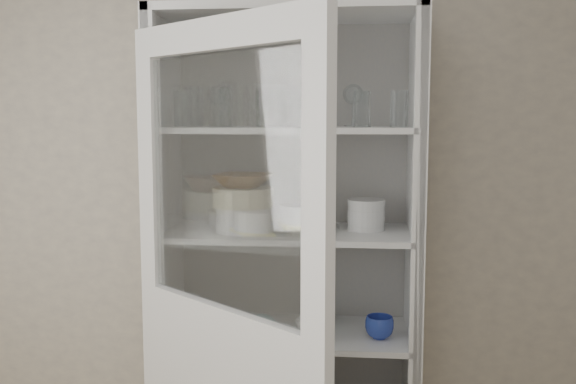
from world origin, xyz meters
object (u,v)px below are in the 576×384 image
Objects in this scene: goblet_2 at (315,107)px; mug_teal at (318,314)px; pantry_cabinet at (289,305)px; mug_blue at (379,327)px; goblet_1 at (281,103)px; mug_white at (308,330)px; glass_platter at (301,228)px; plate_stack_back at (236,217)px; cream_bowl at (243,197)px; white_ramekin at (301,214)px; white_canister at (188,311)px; plate_stack_front at (243,219)px; goblet_3 at (353,103)px; goblet_0 at (218,104)px; grey_bowl_stack at (366,215)px; yellow_trivet at (301,224)px; measuring_cups at (207,329)px; teal_jar at (318,315)px; terracotta_bowl at (243,180)px; cupboard_door at (224,376)px.

mug_teal is (0.02, -0.07, -0.83)m from goblet_2.
pantry_cabinet is 19.36× the size of mug_blue.
goblet_1 reaches higher than goblet_2.
glass_platter is at bearing 118.05° from mug_white.
plate_stack_back is 0.97× the size of cream_bowl.
glass_platter is (0.22, 0.06, -0.13)m from cream_bowl.
glass_platter is 0.05m from white_ramekin.
white_ramekin is 0.61m from white_canister.
plate_stack_front reaches higher than mug_teal.
glass_platter is (-0.20, -0.11, -0.48)m from goblet_3.
plate_stack_front is at bearing -165.11° from white_ramekin.
goblet_0 is 0.48m from plate_stack_front.
grey_bowl_stack is at bearing 6.91° from mug_teal.
yellow_trivet is at bearing 159.15° from mug_blue.
yellow_trivet is (0.28, -0.13, -0.01)m from plate_stack_back.
white_canister is at bearing 176.69° from mug_white.
plate_stack_back is (0.06, 0.03, -0.46)m from goblet_0.
measuring_cups is (-0.27, -0.18, -0.87)m from goblet_1.
pantry_cabinet is 0.42m from plate_stack_front.
goblet_2 is at bearing 11.66° from white_canister.
goblet_2 is at bearing 104.88° from teal_jar.
terracotta_bowl is (0.06, -0.19, 0.17)m from plate_stack_back.
goblet_1 is 0.93m from measuring_cups.
goblet_3 reaches higher than mug_blue.
plate_stack_back is at bearing 163.64° from pantry_cabinet.
terracotta_bowl is 0.61m from mug_white.
pantry_cabinet reaches higher than goblet_3.
goblet_3 is 0.78× the size of cream_bowl.
cupboard_door is at bearing -88.56° from cream_bowl.
teal_jar is at bearing 93.67° from mug_white.
terracotta_bowl is (-0.26, -0.17, -0.28)m from goblet_2.
terracotta_bowl is at bearing -161.60° from teal_jar.
cream_bowl is at bearing 175.29° from mug_white.
mug_white is 0.80× the size of white_canister.
white_canister is at bearing 165.12° from cream_bowl.
mug_blue is (0.52, -0.02, -0.41)m from plate_stack_front.
white_canister is (-0.46, 0.01, -0.35)m from glass_platter.
pantry_cabinet is at bearing 35.33° from plate_stack_front.
goblet_2 reaches higher than terracotta_bowl.
plate_stack_back is (-0.48, 0.01, -0.46)m from goblet_3.
teal_jar is (0.28, 0.09, -0.48)m from cream_bowl.
mug_blue is (0.11, -0.19, -0.85)m from goblet_3.
goblet_3 reaches higher than goblet_0.
terracotta_bowl is 2.29× the size of mug_white.
teal_jar is (0.28, 0.09, -0.55)m from terracotta_bowl.
cupboard_door is 1.08m from goblet_0.
cream_bowl reaches higher than plate_stack_back.
white_ramekin is at bearing -49.96° from pantry_cabinet.
mug_white is 0.91× the size of measuring_cups.
glass_platter is 2.91× the size of measuring_cups.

